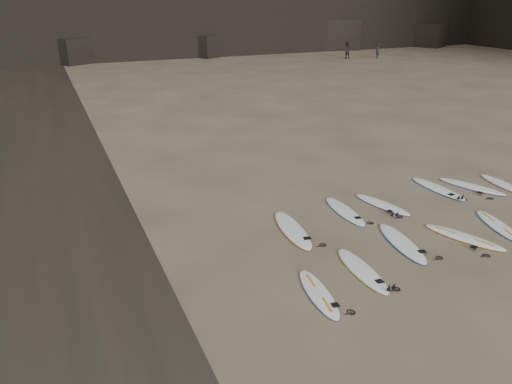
{
  "coord_description": "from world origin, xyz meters",
  "views": [
    {
      "loc": [
        -9.23,
        -9.79,
        6.84
      ],
      "look_at": [
        -4.05,
        2.34,
        1.5
      ],
      "focal_mm": 35.0,
      "sensor_mm": 36.0,
      "label": 1
    }
  ],
  "objects_px": {
    "surfboard_7": "(382,204)",
    "surfboard_1": "(362,270)",
    "surfboard_9": "(472,186)",
    "surfboard_8": "(438,188)",
    "surfboard_10": "(504,185)",
    "person_a": "(377,51)",
    "surfboard_0": "(318,293)",
    "surfboard_6": "(345,211)",
    "surfboard_2": "(402,242)",
    "surfboard_5": "(292,229)",
    "surfboard_4": "(499,226)",
    "person_b": "(346,50)",
    "surfboard_3": "(464,237)"
  },
  "relations": [
    {
      "from": "surfboard_6",
      "to": "surfboard_10",
      "type": "height_order",
      "value": "surfboard_6"
    },
    {
      "from": "surfboard_7",
      "to": "surfboard_10",
      "type": "height_order",
      "value": "surfboard_10"
    },
    {
      "from": "surfboard_1",
      "to": "surfboard_3",
      "type": "height_order",
      "value": "same"
    },
    {
      "from": "surfboard_1",
      "to": "surfboard_6",
      "type": "relative_size",
      "value": 0.99
    },
    {
      "from": "person_a",
      "to": "person_b",
      "type": "distance_m",
      "value": 3.44
    },
    {
      "from": "surfboard_1",
      "to": "surfboard_0",
      "type": "bearing_deg",
      "value": -158.52
    },
    {
      "from": "surfboard_8",
      "to": "surfboard_10",
      "type": "relative_size",
      "value": 1.08
    },
    {
      "from": "surfboard_4",
      "to": "surfboard_8",
      "type": "relative_size",
      "value": 0.91
    },
    {
      "from": "person_a",
      "to": "person_b",
      "type": "height_order",
      "value": "person_b"
    },
    {
      "from": "surfboard_0",
      "to": "surfboard_6",
      "type": "bearing_deg",
      "value": 58.49
    },
    {
      "from": "surfboard_2",
      "to": "surfboard_10",
      "type": "height_order",
      "value": "surfboard_2"
    },
    {
      "from": "surfboard_4",
      "to": "surfboard_6",
      "type": "relative_size",
      "value": 0.96
    },
    {
      "from": "person_a",
      "to": "surfboard_7",
      "type": "bearing_deg",
      "value": 18.57
    },
    {
      "from": "surfboard_3",
      "to": "surfboard_8",
      "type": "height_order",
      "value": "surfboard_8"
    },
    {
      "from": "surfboard_0",
      "to": "surfboard_10",
      "type": "relative_size",
      "value": 0.94
    },
    {
      "from": "surfboard_1",
      "to": "surfboard_9",
      "type": "height_order",
      "value": "surfboard_9"
    },
    {
      "from": "surfboard_6",
      "to": "surfboard_2",
      "type": "bearing_deg",
      "value": -79.08
    },
    {
      "from": "surfboard_1",
      "to": "surfboard_2",
      "type": "height_order",
      "value": "surfboard_2"
    },
    {
      "from": "surfboard_0",
      "to": "surfboard_5",
      "type": "bearing_deg",
      "value": 81.54
    },
    {
      "from": "surfboard_9",
      "to": "surfboard_1",
      "type": "bearing_deg",
      "value": -176.35
    },
    {
      "from": "surfboard_10",
      "to": "surfboard_2",
      "type": "bearing_deg",
      "value": -155.62
    },
    {
      "from": "surfboard_1",
      "to": "surfboard_6",
      "type": "distance_m",
      "value": 3.78
    },
    {
      "from": "surfboard_4",
      "to": "surfboard_9",
      "type": "relative_size",
      "value": 0.93
    },
    {
      "from": "surfboard_5",
      "to": "surfboard_8",
      "type": "xyz_separation_m",
      "value": [
        6.5,
        0.93,
        -0.0
      ]
    },
    {
      "from": "surfboard_7",
      "to": "surfboard_10",
      "type": "bearing_deg",
      "value": -17.06
    },
    {
      "from": "surfboard_7",
      "to": "surfboard_1",
      "type": "bearing_deg",
      "value": -146.78
    },
    {
      "from": "surfboard_0",
      "to": "person_a",
      "type": "relative_size",
      "value": 1.43
    },
    {
      "from": "surfboard_4",
      "to": "surfboard_10",
      "type": "distance_m",
      "value": 3.98
    },
    {
      "from": "person_a",
      "to": "person_b",
      "type": "relative_size",
      "value": 0.89
    },
    {
      "from": "surfboard_4",
      "to": "person_a",
      "type": "distance_m",
      "value": 42.29
    },
    {
      "from": "surfboard_3",
      "to": "surfboard_4",
      "type": "height_order",
      "value": "surfboard_3"
    },
    {
      "from": "surfboard_5",
      "to": "surfboard_6",
      "type": "bearing_deg",
      "value": 21.16
    },
    {
      "from": "surfboard_10",
      "to": "person_b",
      "type": "xyz_separation_m",
      "value": [
        15.33,
        34.88,
        0.83
      ]
    },
    {
      "from": "surfboard_2",
      "to": "person_a",
      "type": "xyz_separation_m",
      "value": [
        25.13,
        36.05,
        0.74
      ]
    },
    {
      "from": "surfboard_4",
      "to": "person_b",
      "type": "xyz_separation_m",
      "value": [
        18.38,
        37.43,
        0.83
      ]
    },
    {
      "from": "surfboard_3",
      "to": "surfboard_6",
      "type": "xyz_separation_m",
      "value": [
        -2.23,
        3.02,
        0.0
      ]
    },
    {
      "from": "surfboard_6",
      "to": "surfboard_10",
      "type": "relative_size",
      "value": 1.03
    },
    {
      "from": "surfboard_8",
      "to": "person_a",
      "type": "height_order",
      "value": "person_a"
    },
    {
      "from": "surfboard_3",
      "to": "surfboard_10",
      "type": "height_order",
      "value": "surfboard_3"
    },
    {
      "from": "surfboard_0",
      "to": "surfboard_4",
      "type": "bearing_deg",
      "value": 16.57
    },
    {
      "from": "person_b",
      "to": "surfboard_8",
      "type": "bearing_deg",
      "value": 59.84
    },
    {
      "from": "surfboard_8",
      "to": "surfboard_2",
      "type": "bearing_deg",
      "value": -146.12
    },
    {
      "from": "surfboard_9",
      "to": "surfboard_10",
      "type": "xyz_separation_m",
      "value": [
        1.26,
        -0.35,
        -0.0
      ]
    },
    {
      "from": "surfboard_7",
      "to": "person_b",
      "type": "height_order",
      "value": "person_b"
    },
    {
      "from": "surfboard_8",
      "to": "person_a",
      "type": "bearing_deg",
      "value": 54.67
    },
    {
      "from": "surfboard_5",
      "to": "person_b",
      "type": "xyz_separation_m",
      "value": [
        24.41,
        35.14,
        0.83
      ]
    },
    {
      "from": "surfboard_2",
      "to": "surfboard_8",
      "type": "relative_size",
      "value": 1.0
    },
    {
      "from": "surfboard_8",
      "to": "surfboard_10",
      "type": "bearing_deg",
      "value": -17.51
    },
    {
      "from": "surfboard_9",
      "to": "surfboard_2",
      "type": "bearing_deg",
      "value": -175.51
    },
    {
      "from": "surfboard_0",
      "to": "person_a",
      "type": "xyz_separation_m",
      "value": [
        28.66,
        37.37,
        0.74
      ]
    }
  ]
}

